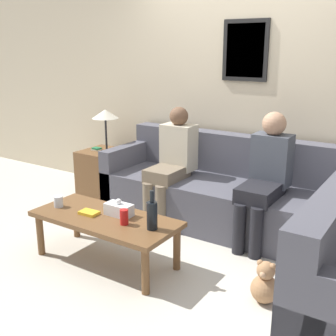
{
  "coord_description": "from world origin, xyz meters",
  "views": [
    {
      "loc": [
        1.74,
        -3.13,
        1.73
      ],
      "look_at": [
        -0.22,
        -0.14,
        0.7
      ],
      "focal_mm": 45.0,
      "sensor_mm": 36.0,
      "label": 1
    }
  ],
  "objects_px": {
    "wine_bottle": "(152,215)",
    "person_left": "(172,160)",
    "couch_main": "(222,194)",
    "person_right": "(266,174)",
    "coffee_table": "(105,222)",
    "teddy_bear": "(265,285)",
    "drinking_glass": "(58,201)"
  },
  "relations": [
    {
      "from": "wine_bottle",
      "to": "person_left",
      "type": "xyz_separation_m",
      "value": [
        -0.52,
        1.08,
        0.11
      ]
    },
    {
      "from": "couch_main",
      "to": "person_right",
      "type": "xyz_separation_m",
      "value": [
        0.5,
        -0.16,
        0.34
      ]
    },
    {
      "from": "couch_main",
      "to": "coffee_table",
      "type": "xyz_separation_m",
      "value": [
        -0.43,
        -1.26,
        0.04
      ]
    },
    {
      "from": "couch_main",
      "to": "teddy_bear",
      "type": "distance_m",
      "value": 1.42
    },
    {
      "from": "couch_main",
      "to": "person_left",
      "type": "distance_m",
      "value": 0.61
    },
    {
      "from": "person_left",
      "to": "person_right",
      "type": "distance_m",
      "value": 0.99
    },
    {
      "from": "person_right",
      "to": "drinking_glass",
      "type": "bearing_deg",
      "value": -140.97
    },
    {
      "from": "coffee_table",
      "to": "couch_main",
      "type": "bearing_deg",
      "value": 71.0
    },
    {
      "from": "person_left",
      "to": "teddy_bear",
      "type": "height_order",
      "value": "person_left"
    },
    {
      "from": "drinking_glass",
      "to": "wine_bottle",
      "type": "bearing_deg",
      "value": 3.84
    },
    {
      "from": "person_right",
      "to": "wine_bottle",
      "type": "bearing_deg",
      "value": -113.5
    },
    {
      "from": "wine_bottle",
      "to": "teddy_bear",
      "type": "relative_size",
      "value": 0.98
    },
    {
      "from": "coffee_table",
      "to": "person_left",
      "type": "height_order",
      "value": "person_left"
    },
    {
      "from": "wine_bottle",
      "to": "person_right",
      "type": "distance_m",
      "value": 1.19
    },
    {
      "from": "person_left",
      "to": "teddy_bear",
      "type": "relative_size",
      "value": 3.69
    },
    {
      "from": "wine_bottle",
      "to": "drinking_glass",
      "type": "xyz_separation_m",
      "value": [
        -0.95,
        -0.06,
        -0.07
      ]
    },
    {
      "from": "wine_bottle",
      "to": "teddy_bear",
      "type": "bearing_deg",
      "value": 10.2
    },
    {
      "from": "couch_main",
      "to": "coffee_table",
      "type": "distance_m",
      "value": 1.34
    },
    {
      "from": "drinking_glass",
      "to": "person_left",
      "type": "bearing_deg",
      "value": 69.48
    },
    {
      "from": "couch_main",
      "to": "teddy_bear",
      "type": "relative_size",
      "value": 7.71
    },
    {
      "from": "coffee_table",
      "to": "person_left",
      "type": "xyz_separation_m",
      "value": [
        -0.05,
        1.09,
        0.28
      ]
    },
    {
      "from": "coffee_table",
      "to": "person_right",
      "type": "distance_m",
      "value": 1.47
    },
    {
      "from": "wine_bottle",
      "to": "person_left",
      "type": "distance_m",
      "value": 1.21
    },
    {
      "from": "person_right",
      "to": "teddy_bear",
      "type": "height_order",
      "value": "person_right"
    },
    {
      "from": "drinking_glass",
      "to": "person_right",
      "type": "height_order",
      "value": "person_right"
    },
    {
      "from": "wine_bottle",
      "to": "teddy_bear",
      "type": "height_order",
      "value": "wine_bottle"
    },
    {
      "from": "wine_bottle",
      "to": "drinking_glass",
      "type": "bearing_deg",
      "value": -176.16
    },
    {
      "from": "wine_bottle",
      "to": "couch_main",
      "type": "bearing_deg",
      "value": 91.36
    },
    {
      "from": "couch_main",
      "to": "person_right",
      "type": "bearing_deg",
      "value": -18.18
    },
    {
      "from": "coffee_table",
      "to": "drinking_glass",
      "type": "distance_m",
      "value": 0.5
    },
    {
      "from": "wine_bottle",
      "to": "person_left",
      "type": "relative_size",
      "value": 0.27
    },
    {
      "from": "coffee_table",
      "to": "drinking_glass",
      "type": "relative_size",
      "value": 13.06
    }
  ]
}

